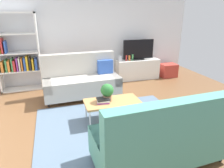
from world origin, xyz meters
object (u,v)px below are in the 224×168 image
at_px(table_book_0, 103,102).
at_px(coffee_table, 112,102).
at_px(couch_beige, 82,80).
at_px(bottle_0, 126,58).
at_px(storage_trunk, 168,70).
at_px(bottle_2, 133,57).
at_px(couch_green, 161,137).
at_px(bookshelf, 18,56).
at_px(vase_0, 120,58).
at_px(potted_plant, 107,92).
at_px(tv, 138,50).
at_px(tv_console, 137,69).
at_px(bottle_1, 129,58).

bearing_deg(table_book_0, coffee_table, 6.13).
height_order(couch_beige, bottle_0, couch_beige).
relative_size(storage_trunk, bottle_2, 2.70).
bearing_deg(table_book_0, couch_green, -70.98).
bearing_deg(bottle_2, bookshelf, 178.97).
distance_m(couch_beige, bottle_0, 1.83).
xyz_separation_m(vase_0, bottle_0, (0.17, -0.09, 0.02)).
bearing_deg(couch_beige, potted_plant, 99.13).
height_order(storage_trunk, potted_plant, potted_plant).
xyz_separation_m(tv, bookshelf, (-3.52, 0.04, 0.02)).
distance_m(tv_console, potted_plant, 2.89).
height_order(tv, storage_trunk, tv).
bearing_deg(coffee_table, bookshelf, 129.21).
relative_size(coffee_table, table_book_0, 4.58).
height_order(storage_trunk, table_book_0, table_book_0).
bearing_deg(vase_0, couch_green, -100.32).
xyz_separation_m(couch_beige, bottle_0, (1.55, 0.91, 0.29)).
distance_m(coffee_table, table_book_0, 0.20).
relative_size(couch_beige, tv_console, 1.39).
xyz_separation_m(bookshelf, bottle_2, (3.33, -0.06, -0.23)).
xyz_separation_m(couch_green, bottle_1, (0.97, 3.75, 0.28)).
distance_m(couch_beige, bottle_1, 1.91).
bearing_deg(storage_trunk, potted_plant, -140.96).
relative_size(tv_console, tv, 1.40).
bearing_deg(couch_beige, vase_0, -146.87).
height_order(tv_console, bottle_0, bottle_0).
bearing_deg(bottle_0, table_book_0, -119.94).
relative_size(couch_green, bookshelf, 0.92).
distance_m(couch_beige, potted_plant, 1.43).
relative_size(tv_console, vase_0, 9.66).
height_order(bookshelf, bottle_1, bookshelf).
bearing_deg(table_book_0, bottle_2, 56.37).
xyz_separation_m(couch_green, bottle_2, (1.08, 3.75, 0.30)).
bearing_deg(couch_beige, bottle_2, -155.51).
xyz_separation_m(table_book_0, bottle_0, (1.36, 2.35, 0.30)).
bearing_deg(bottle_1, table_book_0, -121.72).
bearing_deg(couch_beige, table_book_0, 94.92).
relative_size(tv, bottle_1, 5.93).
bearing_deg(vase_0, bottle_0, -27.40).
bearing_deg(couch_green, tv, 68.62).
bearing_deg(vase_0, potted_plant, -114.40).
bearing_deg(couch_beige, coffee_table, 102.47).
bearing_deg(couch_green, couch_beige, 100.81).
relative_size(couch_beige, storage_trunk, 3.73).
height_order(tv_console, vase_0, vase_0).
bearing_deg(bottle_1, storage_trunk, -2.44).
distance_m(tv_console, bottle_0, 0.58).
height_order(couch_green, coffee_table, couch_green).
distance_m(bookshelf, bottle_1, 3.23).
xyz_separation_m(bottle_0, bottle_2, (0.21, 0.00, 0.01)).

